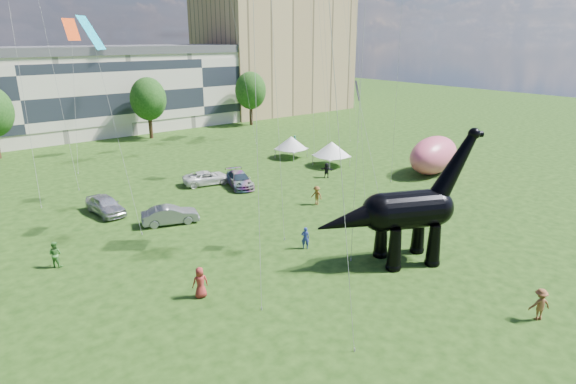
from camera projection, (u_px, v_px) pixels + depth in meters
ground at (397, 303)px, 27.59m from camera, size 220.00×220.00×0.00m
terrace_row at (13, 100)px, 67.20m from camera, size 78.00×11.00×12.00m
apartment_block at (274, 54)px, 96.21m from camera, size 28.00×18.00×22.00m
tree_mid_right at (148, 96)px, 69.85m from camera, size 5.20×5.20×9.44m
tree_far_right at (251, 88)px, 80.47m from camera, size 5.20×5.20×9.44m
dinosaur_sculpture at (402, 213)px, 31.66m from camera, size 11.00×6.19×9.30m
car_silver at (105, 205)px, 41.13m from camera, size 2.38×4.94×1.63m
car_grey at (170, 215)px, 39.01m from camera, size 4.78×2.88×1.49m
car_white at (207, 178)px, 49.44m from camera, size 5.27×3.23×1.36m
car_dark at (239, 180)px, 48.61m from camera, size 3.50×5.43×1.46m
gazebo_near at (332, 149)px, 55.94m from camera, size 4.36×4.36×2.90m
gazebo_far at (291, 143)px, 59.76m from camera, size 4.75×4.75×2.72m
inflatable_pink at (434, 155)px, 53.01m from camera, size 8.85×5.66×4.10m
visitors at (233, 228)px, 36.12m from camera, size 45.95×41.31×1.89m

